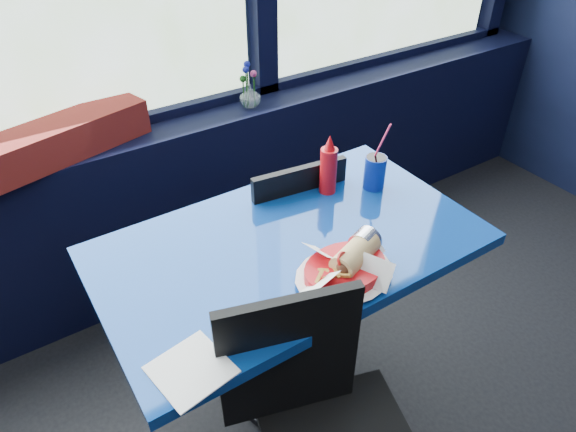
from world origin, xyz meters
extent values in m
cube|color=black|center=(0.00, 2.87, 0.40)|extent=(5.00, 0.26, 0.80)
cube|color=black|center=(0.00, 2.95, 0.81)|extent=(4.80, 0.08, 0.06)
cylinder|color=black|center=(0.30, 2.00, 0.01)|extent=(0.44, 0.44, 0.03)
cylinder|color=black|center=(0.30, 2.00, 0.34)|extent=(0.12, 0.12, 0.68)
cube|color=navy|center=(0.30, 2.00, 0.73)|extent=(1.20, 0.70, 0.04)
cube|color=black|center=(0.09, 1.68, 0.67)|extent=(0.37, 0.14, 0.44)
cylinder|color=black|center=(0.36, 1.61, 0.21)|extent=(0.02, 0.02, 0.41)
cube|color=black|center=(0.46, 2.40, 0.41)|extent=(0.43, 0.43, 0.04)
cube|color=black|center=(0.48, 2.22, 0.64)|extent=(0.36, 0.07, 0.42)
cylinder|color=black|center=(0.64, 2.54, 0.20)|extent=(0.02, 0.02, 0.39)
cylinder|color=black|center=(0.60, 2.22, 0.20)|extent=(0.02, 0.02, 0.39)
cylinder|color=black|center=(0.32, 2.58, 0.20)|extent=(0.02, 0.02, 0.39)
cylinder|color=black|center=(0.28, 2.26, 0.20)|extent=(0.02, 0.02, 0.39)
cube|color=maroon|center=(-0.17, 2.84, 0.87)|extent=(0.70, 0.34, 0.14)
imported|color=silver|center=(0.63, 2.83, 0.85)|extent=(0.12, 0.12, 0.10)
cylinder|color=#1E5919|center=(0.62, 2.83, 0.88)|extent=(0.01, 0.01, 0.16)
sphere|color=#1C25A4|center=(0.62, 2.83, 0.97)|extent=(0.03, 0.03, 0.03)
cylinder|color=#1E5919|center=(0.65, 2.82, 0.87)|extent=(0.01, 0.01, 0.14)
sphere|color=#E0418C|center=(0.65, 2.82, 0.95)|extent=(0.03, 0.03, 0.03)
cylinder|color=#1E5919|center=(0.63, 2.85, 0.89)|extent=(0.01, 0.01, 0.17)
sphere|color=#1C25A4|center=(0.63, 2.85, 0.99)|extent=(0.03, 0.03, 0.03)
cylinder|color=#1E5919|center=(0.61, 2.85, 0.86)|extent=(0.01, 0.01, 0.12)
sphere|color=#1E5919|center=(0.61, 2.85, 0.93)|extent=(0.03, 0.03, 0.03)
cylinder|color=#1E5919|center=(0.66, 2.84, 0.86)|extent=(0.01, 0.01, 0.13)
sphere|color=#1E5919|center=(0.66, 2.84, 0.94)|extent=(0.03, 0.03, 0.03)
cylinder|color=#B90C11|center=(0.34, 1.78, 0.77)|extent=(0.27, 0.27, 0.05)
cylinder|color=white|center=(0.34, 1.78, 0.76)|extent=(0.26, 0.26, 0.00)
cylinder|color=silver|center=(0.44, 1.81, 0.81)|extent=(0.08, 0.10, 0.08)
sphere|color=#57311E|center=(0.33, 1.76, 0.81)|extent=(0.06, 0.06, 0.06)
cylinder|color=red|center=(0.32, 1.77, 0.83)|extent=(0.05, 0.05, 0.01)
cylinder|color=#B90C11|center=(0.57, 2.16, 0.83)|extent=(0.06, 0.06, 0.17)
cone|color=#B90C11|center=(0.57, 2.16, 0.95)|extent=(0.04, 0.04, 0.05)
cylinder|color=navy|center=(0.72, 2.10, 0.81)|extent=(0.08, 0.08, 0.12)
cylinder|color=black|center=(0.72, 2.10, 0.87)|extent=(0.07, 0.07, 0.01)
cylinder|color=#FF3566|center=(0.73, 2.09, 0.93)|extent=(0.03, 0.06, 0.17)
cube|color=white|center=(-0.16, 1.72, 0.75)|extent=(0.20, 0.20, 0.00)
camera|label=1|loc=(-0.38, 0.96, 1.78)|focal=32.00mm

